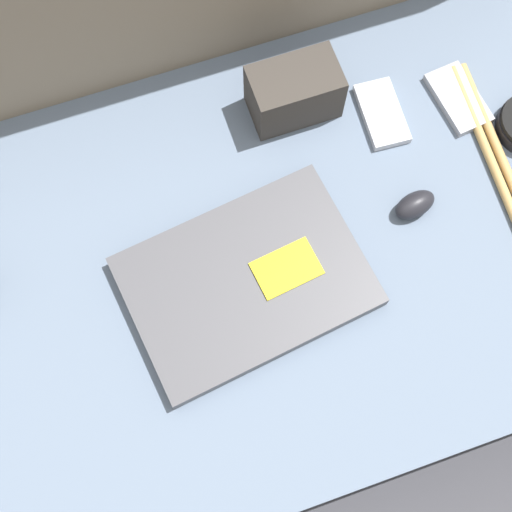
% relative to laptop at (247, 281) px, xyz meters
% --- Properties ---
extents(ground_plane, '(8.00, 8.00, 0.00)m').
position_rel_laptop_xyz_m(ground_plane, '(0.02, 0.03, -0.17)').
color(ground_plane, '#38383D').
extents(couch_seat, '(1.15, 0.68, 0.16)m').
position_rel_laptop_xyz_m(couch_seat, '(0.02, 0.03, -0.09)').
color(couch_seat, slate).
rests_on(couch_seat, ground_plane).
extents(laptop, '(0.36, 0.27, 0.03)m').
position_rel_laptop_xyz_m(laptop, '(0.00, 0.00, 0.00)').
color(laptop, '#47474C').
rests_on(laptop, couch_seat).
extents(computer_mouse, '(0.07, 0.05, 0.03)m').
position_rel_laptop_xyz_m(computer_mouse, '(0.27, 0.03, 0.00)').
color(computer_mouse, black).
rests_on(computer_mouse, couch_seat).
extents(phone_silver, '(0.07, 0.12, 0.01)m').
position_rel_laptop_xyz_m(phone_silver, '(0.28, 0.19, -0.01)').
color(phone_silver, '#B7B7BC').
rests_on(phone_silver, couch_seat).
extents(phone_small, '(0.07, 0.12, 0.01)m').
position_rel_laptop_xyz_m(phone_small, '(0.41, 0.17, -0.01)').
color(phone_small, '#99999E').
rests_on(phone_small, couch_seat).
extents(camera_pouch, '(0.13, 0.08, 0.09)m').
position_rel_laptop_xyz_m(camera_pouch, '(0.16, 0.25, 0.03)').
color(camera_pouch, '#38332D').
rests_on(camera_pouch, couch_seat).
extents(drumstick_pair, '(0.05, 0.36, 0.01)m').
position_rel_laptop_xyz_m(drumstick_pair, '(0.42, 0.05, -0.01)').
color(drumstick_pair, tan).
rests_on(drumstick_pair, couch_seat).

